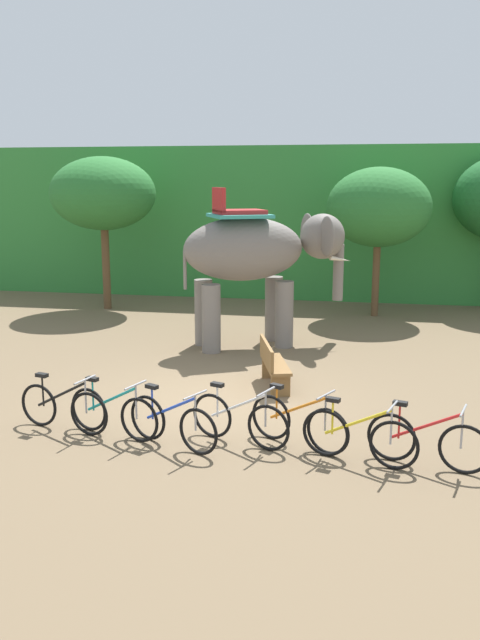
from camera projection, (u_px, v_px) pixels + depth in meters
ground_plane at (217, 400)px, 12.16m from camera, size 80.00×80.00×0.00m
foliage_hedge at (296, 219)px, 24.68m from camera, size 36.00×6.00×5.05m
tree_far_left at (103, 194)px, 20.11m from camera, size 3.19×3.19×4.65m
tree_center at (379, 208)px, 19.08m from camera, size 2.98×2.98×4.32m
elephant at (257, 255)px, 15.80m from camera, size 4.13×3.08×3.78m
bike_black at (63, 408)px, 10.61m from camera, size 1.67×0.59×0.92m
bike_teal at (113, 413)px, 10.38m from camera, size 1.64×0.68×0.92m
bike_blue at (172, 422)px, 9.96m from camera, size 1.57×0.82×0.92m
bike_white at (239, 420)px, 10.07m from camera, size 1.62×0.74×0.92m
bike_orange at (298, 422)px, 9.97m from camera, size 1.56×0.84×0.92m
bike_yellow at (359, 437)px, 9.40m from camera, size 1.65×0.65×0.92m
bike_red at (427, 441)px, 9.25m from camera, size 1.66×0.64×0.92m
wooden_bench at (272, 363)px, 12.84m from camera, size 0.82×1.55×0.89m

